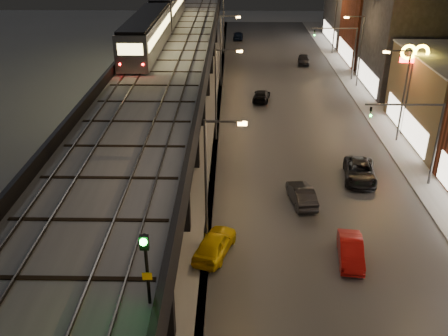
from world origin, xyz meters
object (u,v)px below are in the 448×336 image
object	(u,v)px
rail_signal	(145,256)
car_far_white	(238,36)
car_onc_red	(304,60)
car_onc_silver	(351,252)
car_onc_dark	(360,172)
car_taxi	(215,244)
subway_train	(159,17)
car_mid_dark	(261,96)
car_near_white	(302,195)

from	to	relation	value
rail_signal	car_far_white	xyz separation A→B (m)	(3.84, 77.34, -8.09)
car_far_white	car_onc_red	bearing A→B (deg)	121.82
car_onc_silver	car_onc_dark	bearing A→B (deg)	81.17
car_onc_dark	car_onc_red	world-z (taller)	car_onc_dark
car_taxi	car_far_white	world-z (taller)	car_taxi
subway_train	car_onc_dark	xyz separation A→B (m)	(20.00, -27.56, -7.75)
rail_signal	car_mid_dark	xyz separation A→B (m)	(6.43, 42.95, -8.17)
rail_signal	car_taxi	world-z (taller)	rail_signal
car_onc_silver	car_mid_dark	bearing A→B (deg)	104.14
car_taxi	car_onc_red	world-z (taller)	car_taxi
car_taxi	car_mid_dark	world-z (taller)	car_taxi
subway_train	car_mid_dark	xyz separation A→B (m)	(12.83, -7.32, -7.86)
car_taxi	car_onc_dark	world-z (taller)	car_taxi
subway_train	car_near_white	bearing A→B (deg)	-64.91
car_mid_dark	car_onc_red	size ratio (longest dim) A/B	1.08
car_onc_silver	car_onc_red	bearing A→B (deg)	93.04
car_near_white	car_onc_red	xyz separation A→B (m)	(5.26, 41.27, -0.02)
car_mid_dark	car_far_white	bearing A→B (deg)	-77.02
car_near_white	car_mid_dark	size ratio (longest dim) A/B	0.99
subway_train	car_near_white	xyz separation A→B (m)	(14.72, -31.44, -7.78)
car_onc_silver	car_taxi	bearing A→B (deg)	-176.67
car_onc_dark	car_mid_dark	bearing A→B (deg)	118.06
rail_signal	car_onc_red	distance (m)	62.15
rail_signal	car_near_white	size ratio (longest dim) A/B	0.71
car_far_white	car_onc_red	size ratio (longest dim) A/B	1.04
car_mid_dark	car_onc_dark	world-z (taller)	car_onc_dark
subway_train	rail_signal	xyz separation A→B (m)	(6.40, -50.27, 0.32)
car_onc_dark	car_taxi	bearing A→B (deg)	-129.42
car_onc_dark	car_far_white	bearing A→B (deg)	108.68
subway_train	car_onc_red	world-z (taller)	subway_train
subway_train	car_onc_dark	world-z (taller)	subway_train
subway_train	car_onc_dark	size ratio (longest dim) A/B	7.21
car_far_white	car_onc_dark	bearing A→B (deg)	102.46
car_mid_dark	car_onc_dark	distance (m)	21.47
car_near_white	subway_train	bearing A→B (deg)	-72.63
car_mid_dark	car_onc_silver	world-z (taller)	car_onc_silver
car_mid_dark	car_onc_red	xyz separation A→B (m)	(7.16, 17.16, 0.06)
car_taxi	car_onc_red	size ratio (longest dim) A/B	1.10
subway_train	car_taxi	world-z (taller)	subway_train
subway_train	car_onc_silver	size ratio (longest dim) A/B	9.26
car_taxi	car_onc_dark	distance (m)	15.69
car_far_white	car_mid_dark	bearing A→B (deg)	96.64
rail_signal	car_onc_dark	bearing A→B (deg)	59.08
car_onc_dark	car_near_white	bearing A→B (deg)	-135.19
car_onc_silver	car_onc_red	world-z (taller)	car_onc_red
car_near_white	car_onc_red	size ratio (longest dim) A/B	1.06
car_onc_dark	car_onc_red	bearing A→B (deg)	98.58
car_onc_silver	car_onc_dark	distance (m)	11.41
rail_signal	car_far_white	distance (m)	77.86
car_mid_dark	subway_train	bearing A→B (deg)	-21.04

